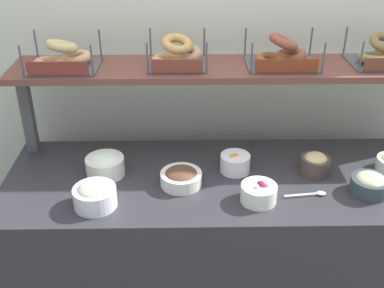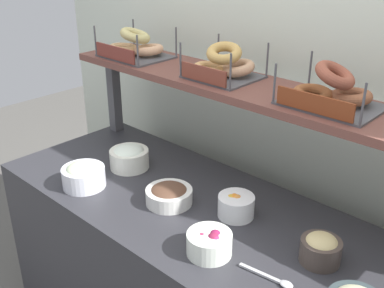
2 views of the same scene
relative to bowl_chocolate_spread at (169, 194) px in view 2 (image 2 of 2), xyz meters
The scene contains 13 objects.
back_wall 0.71m from the bowl_chocolate_spread, 71.12° to the left, with size 3.19×0.06×2.40m, color silver.
shelf_riser_left 0.81m from the bowl_chocolate_spread, 156.18° to the left, with size 0.05×0.05×0.40m, color #4C4C51.
upper_shelf 0.54m from the bowl_chocolate_spread, 57.41° to the left, with size 1.95×0.32×0.03m, color brown.
bowl_chocolate_spread is the anchor object (origin of this frame).
bowl_fruit_salad 0.27m from the bowl_chocolate_spread, 23.43° to the left, with size 0.14×0.14×0.09m.
bowl_hummus 0.61m from the bowl_chocolate_spread, ahead, with size 0.13×0.13×0.10m.
bowl_scallion_spread 0.38m from the bowl_chocolate_spread, 156.86° to the right, with size 0.18×0.18×0.11m.
bowl_cream_cheese 0.35m from the bowl_chocolate_spread, 165.66° to the left, with size 0.17×0.17×0.11m.
bowl_beet_salad 0.35m from the bowl_chocolate_spread, 21.78° to the right, with size 0.15×0.15×0.09m.
serving_spoon_near_plate 0.56m from the bowl_chocolate_spread, ahead, with size 0.18×0.04×0.01m.
bagel_basket_plain 0.75m from the bowl_chocolate_spread, 149.90° to the left, with size 0.31×0.24×0.14m.
bagel_basket_sesame 0.55m from the bowl_chocolate_spread, 92.64° to the left, with size 0.28×0.26×0.14m.
bagel_basket_cinnamon_raisin 0.71m from the bowl_chocolate_spread, 34.87° to the left, with size 0.32×0.25×0.15m.
Camera 2 is at (0.93, -1.13, 1.82)m, focal length 43.87 mm.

